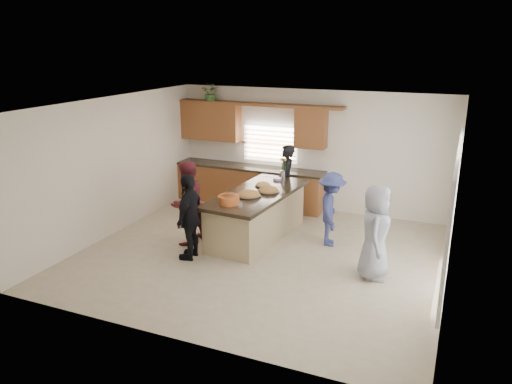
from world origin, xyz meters
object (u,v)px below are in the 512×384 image
at_px(woman_left_mid, 187,203).
at_px(woman_right_back, 331,209).
at_px(woman_left_front, 190,217).
at_px(island, 257,216).
at_px(salad_bowl, 229,199).
at_px(woman_left_back, 286,181).
at_px(woman_right_front, 375,232).

distance_m(woman_left_mid, woman_right_back, 2.79).
bearing_deg(woman_left_front, island, 146.95).
xyz_separation_m(woman_left_mid, woman_left_front, (0.40, -0.58, -0.03)).
xyz_separation_m(salad_bowl, woman_left_mid, (-0.93, 0.06, -0.21)).
height_order(island, woman_left_back, woman_left_back).
bearing_deg(woman_right_front, salad_bowl, 83.66).
relative_size(island, woman_left_back, 1.70).
relative_size(woman_left_front, woman_right_back, 1.10).
bearing_deg(woman_left_front, woman_right_back, 120.41).
distance_m(salad_bowl, woman_right_front, 2.71).
relative_size(salad_bowl, woman_right_back, 0.27).
bearing_deg(woman_right_back, woman_left_back, 33.40).
height_order(woman_left_mid, woman_right_front, woman_left_mid).
xyz_separation_m(woman_left_back, woman_right_front, (2.42, -2.38, -0.01)).
relative_size(woman_left_mid, woman_left_front, 1.04).
height_order(salad_bowl, woman_left_front, woman_left_front).
height_order(woman_left_back, woman_left_mid, woman_left_mid).
height_order(island, woman_right_back, woman_right_back).
bearing_deg(woman_left_mid, island, 137.52).
bearing_deg(salad_bowl, woman_left_front, -135.53).
xyz_separation_m(woman_left_back, woman_right_back, (1.39, -1.28, -0.09)).
bearing_deg(woman_right_back, woman_right_front, -150.82).
relative_size(woman_left_back, woman_left_mid, 0.99).
distance_m(woman_left_back, woman_left_mid, 2.60).
bearing_deg(island, salad_bowl, -97.54).
relative_size(woman_left_back, woman_right_back, 1.12).
xyz_separation_m(salad_bowl, woman_left_front, (-0.53, -0.52, -0.24)).
height_order(island, woman_left_mid, woman_left_mid).
bearing_deg(salad_bowl, woman_right_front, -0.30).
bearing_deg(woman_left_mid, salad_bowl, 97.64).
relative_size(island, woman_right_back, 1.91).
xyz_separation_m(island, salad_bowl, (-0.19, -0.88, 0.59)).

